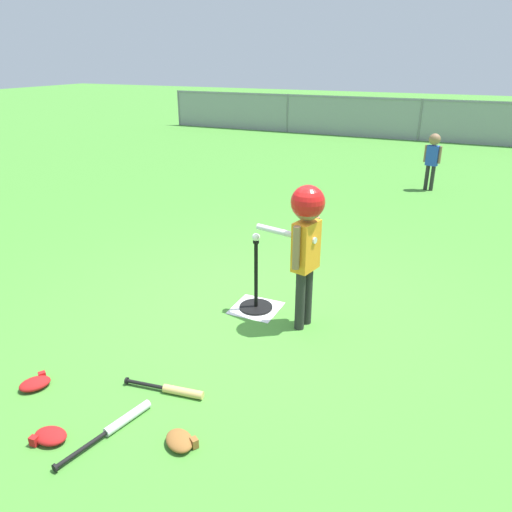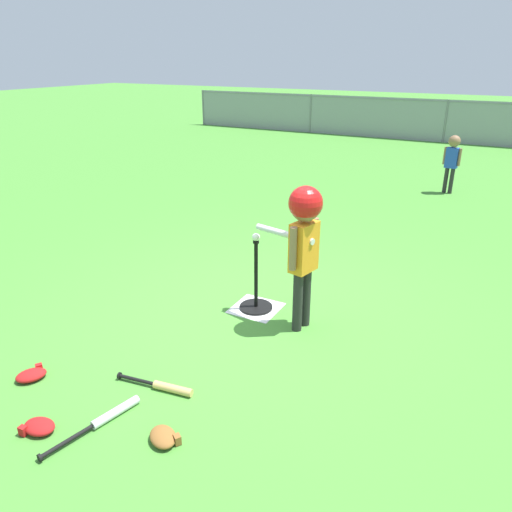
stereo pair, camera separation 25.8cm
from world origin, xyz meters
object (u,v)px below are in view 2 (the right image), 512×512
object	(u,v)px
fielder_deep_right	(452,156)
batting_tee	(256,298)
batter_child	(304,230)
glove_tossed_aside	(39,427)
spare_bat_silver	(106,418)
glove_by_plate	(164,437)
spare_bat_wood	(165,387)
glove_near_bats	(32,375)
baseball_on_tee	(256,237)

from	to	relation	value
fielder_deep_right	batting_tee	bearing A→B (deg)	-100.50
batting_tee	batter_child	xyz separation A→B (m)	(0.51, -0.11, 0.82)
glove_tossed_aside	batting_tee	bearing A→B (deg)	77.64
spare_bat_silver	glove_by_plate	bearing A→B (deg)	4.43
spare_bat_wood	glove_near_bats	bearing A→B (deg)	-159.45
baseball_on_tee	spare_bat_wood	bearing A→B (deg)	-90.09
batting_tee	fielder_deep_right	world-z (taller)	fielder_deep_right
glove_near_bats	batter_child	bearing A→B (deg)	48.13
batter_child	glove_near_bats	bearing A→B (deg)	-131.87
batting_tee	fielder_deep_right	bearing A→B (deg)	79.50
batting_tee	glove_by_plate	xyz separation A→B (m)	(0.31, -1.83, -0.08)
spare_bat_wood	fielder_deep_right	bearing A→B (deg)	81.64
spare_bat_silver	glove_near_bats	xyz separation A→B (m)	(-0.84, 0.08, 0.01)
batting_tee	spare_bat_wood	distance (m)	1.42
batter_child	glove_tossed_aside	size ratio (longest dim) A/B	5.68
batting_tee	baseball_on_tee	xyz separation A→B (m)	(0.00, 0.00, 0.62)
glove_by_plate	glove_tossed_aside	distance (m)	0.84
baseball_on_tee	spare_bat_wood	size ratio (longest dim) A/B	0.12
fielder_deep_right	spare_bat_silver	size ratio (longest dim) A/B	1.40
batter_child	glove_by_plate	size ratio (longest dim) A/B	4.80
spare_bat_wood	glove_tossed_aside	xyz separation A→B (m)	(-0.47, -0.72, 0.01)
batter_child	spare_bat_silver	size ratio (longest dim) A/B	1.81
baseball_on_tee	fielder_deep_right	bearing A→B (deg)	79.50
glove_tossed_aside	baseball_on_tee	bearing A→B (deg)	77.64
baseball_on_tee	fielder_deep_right	xyz separation A→B (m)	(0.99, 5.36, -0.09)
glove_near_bats	glove_tossed_aside	world-z (taller)	same
spare_bat_wood	glove_near_bats	world-z (taller)	glove_near_bats
spare_bat_silver	glove_tossed_aside	size ratio (longest dim) A/B	3.13
spare_bat_silver	fielder_deep_right	bearing A→B (deg)	81.04
batting_tee	spare_bat_wood	bearing A→B (deg)	-90.09
batting_tee	batter_child	world-z (taller)	batter_child
baseball_on_tee	glove_by_plate	size ratio (longest dim) A/B	0.27
batting_tee	batter_child	distance (m)	0.97
glove_by_plate	glove_near_bats	size ratio (longest dim) A/B	1.00
batting_tee	spare_bat_silver	xyz separation A→B (m)	(-0.15, -1.86, -0.08)
baseball_on_tee	spare_bat_wood	distance (m)	1.58
spare_bat_wood	glove_tossed_aside	size ratio (longest dim) A/B	2.70
batter_child	fielder_deep_right	bearing A→B (deg)	85.00
glove_by_plate	fielder_deep_right	bearing A→B (deg)	84.56
spare_bat_silver	glove_by_plate	size ratio (longest dim) A/B	2.65
baseball_on_tee	glove_tossed_aside	bearing A→B (deg)	-102.36
spare_bat_silver	glove_tossed_aside	distance (m)	0.42
batting_tee	baseball_on_tee	distance (m)	0.62
fielder_deep_right	glove_near_bats	size ratio (longest dim) A/B	3.71
spare_bat_silver	batter_child	bearing A→B (deg)	69.35
glove_near_bats	spare_bat_wood	bearing A→B (deg)	20.55
fielder_deep_right	spare_bat_wood	xyz separation A→B (m)	(-1.00, -6.77, -0.62)
baseball_on_tee	glove_near_bats	world-z (taller)	baseball_on_tee
spare_bat_wood	glove_tossed_aside	bearing A→B (deg)	-122.78
batting_tee	spare_bat_silver	size ratio (longest dim) A/B	0.97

